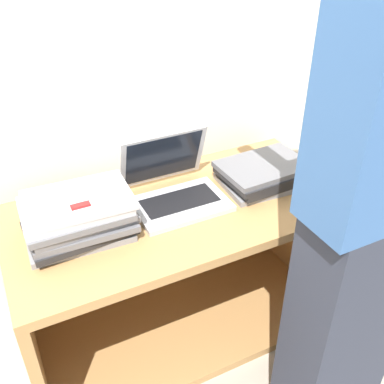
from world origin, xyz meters
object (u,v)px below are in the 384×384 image
(person, at_px, (373,198))
(laptop_stack_left, at_px, (78,217))
(laptop_stack_right, at_px, (265,173))
(laptop_open, at_px, (175,188))

(person, bearing_deg, laptop_stack_left, 140.80)
(laptop_stack_left, relative_size, person, 0.20)
(laptop_stack_left, bearing_deg, laptop_stack_right, 0.30)
(laptop_open, bearing_deg, person, -63.09)
(laptop_stack_left, height_order, person, person)
(laptop_stack_right, relative_size, person, 0.20)
(laptop_open, relative_size, person, 0.19)
(person, bearing_deg, laptop_open, 116.91)
(laptop_stack_left, relative_size, laptop_stack_right, 1.00)
(person, bearing_deg, laptop_stack_right, 83.96)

